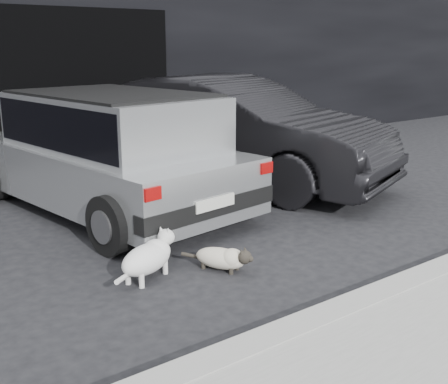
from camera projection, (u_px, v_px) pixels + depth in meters
ground at (122, 240)px, 5.94m from camera, size 80.00×80.00×0.00m
building_facade at (16, 17)px, 10.51m from camera, size 34.00×4.00×5.00m
garage_opening at (62, 88)px, 9.27m from camera, size 4.00×0.10×2.60m
curb at (384, 295)px, 4.50m from camera, size 18.00×0.25×0.12m
silver_hatchback at (108, 147)px, 6.84m from camera, size 2.38×4.17×1.47m
second_car at (230, 131)px, 8.17m from camera, size 3.20×5.04×1.57m
cat_siamese at (224, 258)px, 5.13m from camera, size 0.44×0.66×0.25m
cat_white at (149, 256)px, 4.95m from camera, size 0.80×0.50×0.41m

